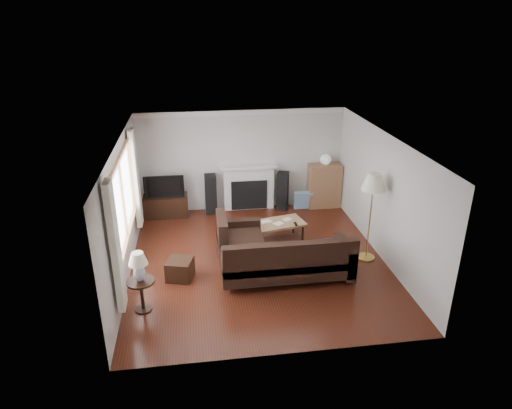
{
  "coord_description": "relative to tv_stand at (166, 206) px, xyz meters",
  "views": [
    {
      "loc": [
        -1.18,
        -7.93,
        4.63
      ],
      "look_at": [
        0.0,
        0.3,
        1.1
      ],
      "focal_mm": 32.0,
      "sensor_mm": 36.0,
      "label": 1
    }
  ],
  "objects": [
    {
      "name": "tv_stand",
      "position": [
        0.0,
        0.0,
        0.0
      ],
      "size": [
        1.06,
        0.47,
        0.53
      ],
      "primitive_type": "cube",
      "color": "black",
      "rests_on": "ground"
    },
    {
      "name": "television",
      "position": [
        0.0,
        0.0,
        0.54
      ],
      "size": [
        0.94,
        0.12,
        0.54
      ],
      "primitive_type": "imported",
      "color": "black",
      "rests_on": "tv_stand"
    },
    {
      "name": "window",
      "position": [
        -0.54,
        -2.68,
        1.29
      ],
      "size": [
        0.12,
        2.74,
        1.54
      ],
      "primitive_type": "cube",
      "color": "brown",
      "rests_on": "room"
    },
    {
      "name": "side_table",
      "position": [
        -0.24,
        -3.84,
        0.02
      ],
      "size": [
        0.46,
        0.46,
        0.57
      ],
      "primitive_type": "cube",
      "color": "black",
      "rests_on": "ground"
    },
    {
      "name": "speaker_right",
      "position": [
        2.9,
        0.04,
        0.22
      ],
      "size": [
        0.36,
        0.39,
        0.96
      ],
      "primitive_type": "cube",
      "rotation": [
        0.0,
        0.0,
        -0.36
      ],
      "color": "black",
      "rests_on": "ground"
    },
    {
      "name": "speaker_left",
      "position": [
        1.1,
        0.07,
        0.22
      ],
      "size": [
        0.28,
        0.33,
        0.98
      ],
      "primitive_type": "cube",
      "rotation": [
        0.0,
        0.0,
        0.03
      ],
      "color": "black",
      "rests_on": "ground"
    },
    {
      "name": "curtain_near",
      "position": [
        -0.49,
        -4.2,
        1.14
      ],
      "size": [
        0.1,
        0.35,
        2.1
      ],
      "primitive_type": "cube",
      "color": "silver",
      "rests_on": "room"
    },
    {
      "name": "globe_lamp",
      "position": [
        3.97,
        0.04,
        0.99
      ],
      "size": [
        0.26,
        0.26,
        0.26
      ],
      "primitive_type": "sphere",
      "color": "white",
      "rests_on": "bookshelf"
    },
    {
      "name": "curtain_far",
      "position": [
        -0.49,
        -1.16,
        1.14
      ],
      "size": [
        0.1,
        0.35,
        2.1
      ],
      "primitive_type": "cube",
      "color": "silver",
      "rests_on": "room"
    },
    {
      "name": "coffee_table",
      "position": [
        2.46,
        -1.68,
        -0.04
      ],
      "size": [
        1.23,
        0.84,
        0.44
      ],
      "primitive_type": "cube",
      "rotation": [
        0.0,
        0.0,
        0.22
      ],
      "color": "#9C724A",
      "rests_on": "ground"
    },
    {
      "name": "floor_lamp",
      "position": [
        4.1,
        -2.69,
        0.64
      ],
      "size": [
        0.56,
        0.56,
        1.82
      ],
      "primitive_type": "cube",
      "rotation": [
        0.0,
        0.0,
        0.23
      ],
      "color": "gold",
      "rests_on": "ground"
    },
    {
      "name": "sectional_sofa",
      "position": [
        2.34,
        -3.18,
        0.16
      ],
      "size": [
        2.63,
        1.93,
        0.85
      ],
      "primitive_type": "cube",
      "color": "black",
      "rests_on": "ground"
    },
    {
      "name": "room",
      "position": [
        1.91,
        -2.48,
        0.99
      ],
      "size": [
        5.1,
        5.6,
        2.54
      ],
      "color": "#481C10",
      "rests_on": "ground"
    },
    {
      "name": "footstool",
      "position": [
        0.36,
        -2.92,
        -0.07
      ],
      "size": [
        0.56,
        0.56,
        0.38
      ],
      "primitive_type": "cube",
      "rotation": [
        0.0,
        0.0,
        -0.27
      ],
      "color": "black",
      "rests_on": "ground"
    },
    {
      "name": "fireplace",
      "position": [
        2.06,
        0.16,
        0.31
      ],
      "size": [
        1.4,
        0.26,
        1.15
      ],
      "primitive_type": "cube",
      "color": "white",
      "rests_on": "room"
    },
    {
      "name": "table_lamp",
      "position": [
        -0.24,
        -3.84,
        0.56
      ],
      "size": [
        0.32,
        0.32,
        0.51
      ],
      "primitive_type": "cube",
      "color": "silver",
      "rests_on": "side_table"
    },
    {
      "name": "bookshelf",
      "position": [
        3.97,
        0.04,
        0.3
      ],
      "size": [
        0.82,
        0.39,
        1.12
      ],
      "primitive_type": "cube",
      "color": "#906543",
      "rests_on": "ground"
    }
  ]
}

